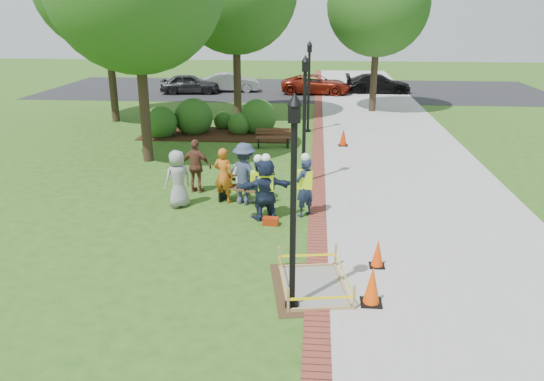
# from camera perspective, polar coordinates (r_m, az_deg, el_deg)

# --- Properties ---
(ground) EXTENTS (100.00, 100.00, 0.00)m
(ground) POSITION_cam_1_polar(r_m,az_deg,el_deg) (13.58, -2.54, -5.58)
(ground) COLOR #285116
(ground) RESTS_ON ground
(sidewalk) EXTENTS (6.00, 60.00, 0.02)m
(sidewalk) POSITION_cam_1_polar(r_m,az_deg,el_deg) (23.19, 13.05, 4.43)
(sidewalk) COLOR #9E9E99
(sidewalk) RESTS_ON ground
(brick_edging) EXTENTS (0.50, 60.00, 0.03)m
(brick_edging) POSITION_cam_1_polar(r_m,az_deg,el_deg) (22.95, 4.97, 4.71)
(brick_edging) COLOR maroon
(brick_edging) RESTS_ON ground
(mulch_bed) EXTENTS (7.00, 3.00, 0.05)m
(mulch_bed) POSITION_cam_1_polar(r_m,az_deg,el_deg) (25.31, -5.89, 6.05)
(mulch_bed) COLOR #381E0F
(mulch_bed) RESTS_ON ground
(parking_lot) EXTENTS (36.00, 12.00, 0.01)m
(parking_lot) POSITION_cam_1_polar(r_m,az_deg,el_deg) (39.68, 2.44, 10.79)
(parking_lot) COLOR black
(parking_lot) RESTS_ON ground
(wet_concrete_pad) EXTENTS (2.05, 2.54, 0.55)m
(wet_concrete_pad) POSITION_cam_1_polar(r_m,az_deg,el_deg) (11.42, 4.51, -9.34)
(wet_concrete_pad) COLOR #47331E
(wet_concrete_pad) RESTS_ON ground
(bench_near) EXTENTS (1.63, 0.98, 0.84)m
(bench_near) POSITION_cam_1_polar(r_m,az_deg,el_deg) (16.18, -3.16, -0.45)
(bench_near) COLOR brown
(bench_near) RESTS_ON ground
(bench_far) EXTENTS (1.50, 0.69, 0.78)m
(bench_far) POSITION_cam_1_polar(r_m,az_deg,el_deg) (22.76, 0.11, 5.28)
(bench_far) COLOR #532C1C
(bench_far) RESTS_ON ground
(cone_front) EXTENTS (0.43, 0.43, 0.84)m
(cone_front) POSITION_cam_1_polar(r_m,az_deg,el_deg) (10.90, 10.71, -10.10)
(cone_front) COLOR black
(cone_front) RESTS_ON ground
(cone_back) EXTENTS (0.35, 0.35, 0.68)m
(cone_back) POSITION_cam_1_polar(r_m,az_deg,el_deg) (12.43, 11.29, -6.71)
(cone_back) COLOR black
(cone_back) RESTS_ON ground
(cone_far) EXTENTS (0.40, 0.40, 0.78)m
(cone_far) POSITION_cam_1_polar(r_m,az_deg,el_deg) (23.16, 7.67, 5.67)
(cone_far) COLOR black
(cone_far) RESTS_ON ground
(toolbox) EXTENTS (0.45, 0.27, 0.21)m
(toolbox) POSITION_cam_1_polar(r_m,az_deg,el_deg) (14.58, -0.14, -3.32)
(toolbox) COLOR #98260B
(toolbox) RESTS_ON ground
(lamp_near) EXTENTS (0.28, 0.28, 4.26)m
(lamp_near) POSITION_cam_1_polar(r_m,az_deg,el_deg) (9.78, 2.32, 0.11)
(lamp_near) COLOR black
(lamp_near) RESTS_ON ground
(lamp_mid) EXTENTS (0.28, 0.28, 4.26)m
(lamp_mid) POSITION_cam_1_polar(r_m,az_deg,el_deg) (17.54, 3.52, 8.56)
(lamp_mid) COLOR black
(lamp_mid) RESTS_ON ground
(lamp_far) EXTENTS (0.28, 0.28, 4.26)m
(lamp_far) POSITION_cam_1_polar(r_m,az_deg,el_deg) (25.45, 3.99, 11.80)
(lamp_far) COLOR black
(lamp_far) RESTS_ON ground
(tree_right) EXTENTS (5.59, 5.59, 8.65)m
(tree_right) POSITION_cam_1_polar(r_m,az_deg,el_deg) (31.15, 11.37, 18.99)
(tree_right) COLOR #3D2D1E
(tree_right) RESTS_ON ground
(shrub_a) EXTENTS (1.55, 1.55, 1.55)m
(shrub_a) POSITION_cam_1_polar(r_m,az_deg,el_deg) (25.23, -11.79, 5.66)
(shrub_a) COLOR #194A15
(shrub_a) RESTS_ON ground
(shrub_b) EXTENTS (1.81, 1.81, 1.81)m
(shrub_b) POSITION_cam_1_polar(r_m,az_deg,el_deg) (25.73, -8.34, 6.11)
(shrub_b) COLOR #194A15
(shrub_b) RESTS_ON ground
(shrub_c) EXTENTS (1.10, 1.10, 1.10)m
(shrub_c) POSITION_cam_1_polar(r_m,az_deg,el_deg) (25.32, -3.51, 6.07)
(shrub_c) COLOR #194A15
(shrub_c) RESTS_ON ground
(shrub_d) EXTENTS (1.73, 1.73, 1.73)m
(shrub_d) POSITION_cam_1_polar(r_m,az_deg,el_deg) (25.67, -1.50, 6.28)
(shrub_d) COLOR #194A15
(shrub_d) RESTS_ON ground
(shrub_e) EXTENTS (0.93, 0.93, 0.93)m
(shrub_e) POSITION_cam_1_polar(r_m,az_deg,el_deg) (26.54, -5.25, 6.63)
(shrub_e) COLOR #194A15
(shrub_e) RESTS_ON ground
(casual_person_a) EXTENTS (0.65, 0.63, 1.73)m
(casual_person_a) POSITION_cam_1_polar(r_m,az_deg,el_deg) (15.92, -10.11, 1.23)
(casual_person_a) COLOR gray
(casual_person_a) RESTS_ON ground
(casual_person_b) EXTENTS (0.62, 0.49, 1.71)m
(casual_person_b) POSITION_cam_1_polar(r_m,az_deg,el_deg) (16.12, -5.23, 1.62)
(casual_person_b) COLOR #BE5D16
(casual_person_b) RESTS_ON ground
(casual_person_c) EXTENTS (0.60, 0.45, 1.69)m
(casual_person_c) POSITION_cam_1_polar(r_m,az_deg,el_deg) (16.14, -3.24, 1.66)
(casual_person_c) COLOR white
(casual_person_c) RESTS_ON ground
(casual_person_d) EXTENTS (0.62, 0.47, 1.73)m
(casual_person_d) POSITION_cam_1_polar(r_m,az_deg,el_deg) (17.12, -8.13, 2.59)
(casual_person_d) COLOR brown
(casual_person_d) RESTS_ON ground
(casual_person_e) EXTENTS (0.71, 0.62, 1.89)m
(casual_person_e) POSITION_cam_1_polar(r_m,az_deg,el_deg) (15.93, -2.98, 1.81)
(casual_person_e) COLOR #313B57
(casual_person_e) RESTS_ON ground
(hivis_worker_a) EXTENTS (0.65, 0.51, 1.91)m
(hivis_worker_a) POSITION_cam_1_polar(r_m,az_deg,el_deg) (14.69, -0.65, 0.35)
(hivis_worker_a) COLOR #1A1C44
(hivis_worker_a) RESTS_ON ground
(hivis_worker_b) EXTENTS (0.64, 0.63, 1.86)m
(hivis_worker_b) POSITION_cam_1_polar(r_m,az_deg,el_deg) (14.97, 3.54, 0.58)
(hivis_worker_b) COLOR #182240
(hivis_worker_b) RESTS_ON ground
(hivis_worker_c) EXTENTS (0.64, 0.58, 1.83)m
(hivis_worker_c) POSITION_cam_1_polar(r_m,az_deg,el_deg) (14.90, -1.48, 0.47)
(hivis_worker_c) COLOR #162039
(hivis_worker_c) RESTS_ON ground
(parked_car_a) EXTENTS (2.45, 4.75, 1.49)m
(parked_car_a) POSITION_cam_1_polar(r_m,az_deg,el_deg) (38.17, -8.79, 10.26)
(parked_car_a) COLOR #27272A
(parked_car_a) RESTS_ON ground
(parked_car_b) EXTENTS (2.26, 4.54, 1.44)m
(parked_car_b) POSITION_cam_1_polar(r_m,az_deg,el_deg) (38.80, -4.39, 10.56)
(parked_car_b) COLOR gray
(parked_car_b) RESTS_ON ground
(parked_car_c) EXTENTS (2.22, 4.56, 1.45)m
(parked_car_c) POSITION_cam_1_polar(r_m,az_deg,el_deg) (37.71, 4.74, 10.31)
(parked_car_c) COLOR maroon
(parked_car_c) RESTS_ON ground
(parked_car_d) EXTENTS (1.98, 4.43, 1.44)m
(parked_car_d) POSITION_cam_1_polar(r_m,az_deg,el_deg) (38.80, 11.25, 10.26)
(parked_car_d) COLOR black
(parked_car_d) RESTS_ON ground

